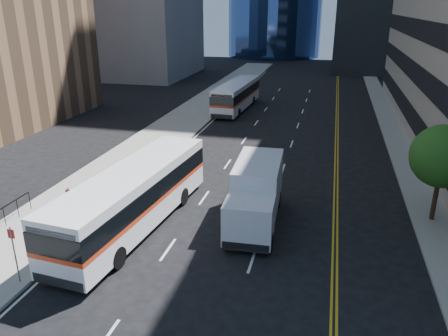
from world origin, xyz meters
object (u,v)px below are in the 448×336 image
object	(u,v)px
bus_front	(134,196)
box_truck	(256,194)
bus_rear	(237,95)
street_tree	(443,156)

from	to	relation	value
bus_front	box_truck	distance (m)	6.17
bus_rear	box_truck	size ratio (longest dim) A/B	1.69
street_tree	bus_front	xyz separation A→B (m)	(-14.90, -4.22, -1.95)
bus_front	box_truck	xyz separation A→B (m)	(5.89, 1.83, -0.03)
bus_front	bus_rear	xyz separation A→B (m)	(-0.70, 27.46, -0.12)
street_tree	bus_rear	world-z (taller)	street_tree
bus_front	box_truck	bearing A→B (deg)	22.72
box_truck	bus_front	bearing A→B (deg)	-165.35
bus_rear	box_truck	bearing A→B (deg)	-72.55
street_tree	bus_front	bearing A→B (deg)	-164.19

